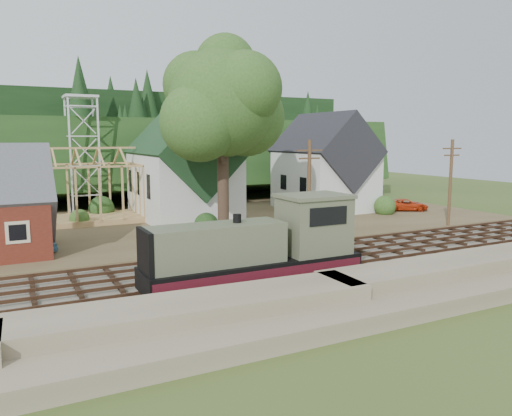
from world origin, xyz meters
name	(u,v)px	position (x,y,z in m)	size (l,w,h in m)	color
ground	(259,271)	(0.00, 0.00, 0.00)	(140.00, 140.00, 0.00)	#384C1E
embankment	(343,315)	(0.00, -8.50, 0.00)	(64.00, 5.00, 1.60)	#7F7259
railroad_bed	(259,270)	(0.00, 0.00, 0.08)	(64.00, 11.00, 0.16)	#726B5B
village_flat	(170,224)	(0.00, 18.00, 0.15)	(64.00, 26.00, 0.30)	brown
hillside	(116,198)	(0.00, 42.00, 0.00)	(70.00, 28.00, 8.00)	#1E3F19
ridge	(96,188)	(0.00, 58.00, 0.00)	(80.00, 20.00, 12.00)	black
church	(183,169)	(2.00, 19.68, 5.18)	(8.40, 15.17, 13.00)	silver
farmhouse	(324,168)	(18.00, 19.00, 4.87)	(8.40, 10.80, 10.60)	silver
timber_frame	(94,190)	(-6.00, 22.00, 3.27)	(8.20, 6.20, 6.99)	tan
lattice_tower	(81,119)	(-6.00, 28.00, 10.03)	(3.20, 3.20, 12.12)	silver
big_tree	(224,111)	(2.17, 10.08, 10.22)	(10.90, 8.40, 14.70)	#38281E
telegraph_pole_near	(309,190)	(7.00, 5.20, 4.25)	(2.20, 0.28, 8.00)	#4C331E
telegraph_pole_far	(450,182)	(22.00, 5.20, 4.25)	(2.20, 0.28, 8.00)	#4C331E
locomotive	(262,249)	(-1.36, -3.00, 2.13)	(12.02, 3.00, 4.81)	black
car_blue	(35,242)	(-11.87, 10.89, 0.93)	(1.50, 3.72, 1.27)	#5EA4CB
car_red	(407,205)	(25.30, 13.88, 0.93)	(2.09, 4.53, 1.26)	red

